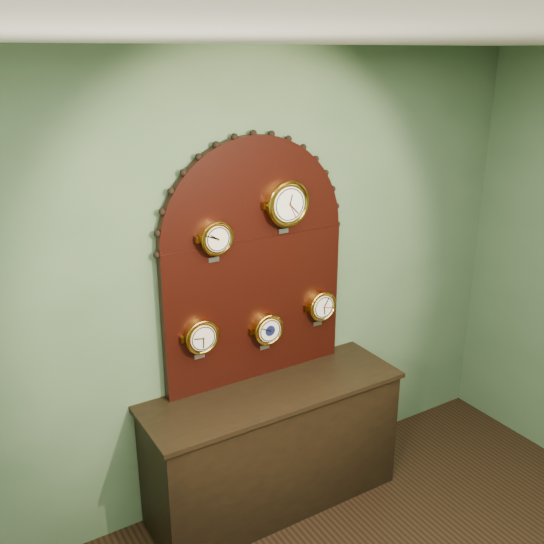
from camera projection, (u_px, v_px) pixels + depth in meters
wall_back at (251, 288)px, 3.78m from camera, size 4.00×0.00×4.00m
shop_counter at (274, 449)px, 3.90m from camera, size 1.60×0.50×0.80m
display_board at (254, 255)px, 3.66m from camera, size 1.26×0.06×1.53m
roman_clock at (216, 238)px, 3.41m from camera, size 0.20×0.08×0.25m
arabic_clock at (287, 203)px, 3.59m from camera, size 0.28×0.08×0.33m
hygrometer at (201, 336)px, 3.55m from camera, size 0.21×0.08×0.26m
barometer at (267, 329)px, 3.79m from camera, size 0.20×0.08×0.25m
tide_clock at (321, 306)px, 3.96m from camera, size 0.20×0.08×0.25m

